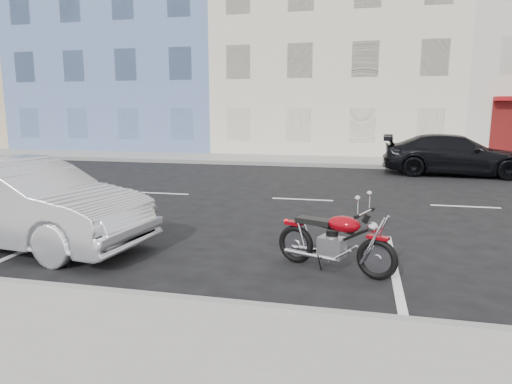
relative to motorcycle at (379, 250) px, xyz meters
The scene contains 9 objects.
ground 5.53m from the motorcycle, 87.37° to the left, with size 120.00×120.00×0.00m, color black.
sidewalk_far 14.98m from the motorcycle, 108.48° to the left, with size 80.00×3.40×0.15m, color gray.
curb_near 4.99m from the motorcycle, 162.51° to the right, with size 80.00×0.12×0.16m, color gray.
curb_far 13.38m from the motorcycle, 110.79° to the left, with size 80.00×0.12×0.16m, color gray.
bldg_blue 26.48m from the motorcycle, 122.23° to the left, with size 12.00×12.00×13.00m, color #5973A7.
bldg_cream 22.51m from the motorcycle, 94.58° to the left, with size 12.00×12.00×11.50m, color beige.
motorcycle is the anchor object (origin of this frame).
sedan_silver 5.94m from the motorcycle, behind, with size 1.59×4.57×1.51m, color #ABACB3.
car_far 11.67m from the motorcycle, 74.97° to the left, with size 2.04×5.03×1.46m, color black.
Camera 1 is at (-0.56, -11.77, 2.34)m, focal length 32.00 mm.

